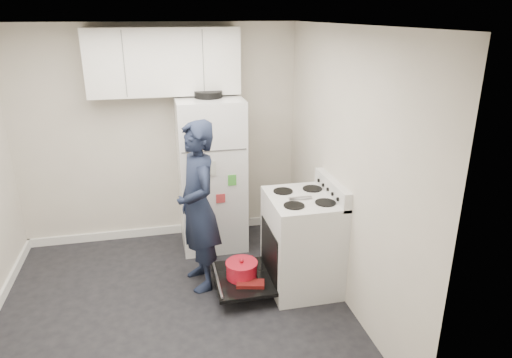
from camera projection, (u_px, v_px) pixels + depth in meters
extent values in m
cube|color=black|center=(174.00, 310.00, 4.23)|extent=(3.20, 3.20, 0.01)
cube|color=white|center=(153.00, 25.00, 3.37)|extent=(3.20, 3.20, 0.01)
cube|color=beige|center=(160.00, 136.00, 5.26)|extent=(3.20, 0.01, 2.50)
cube|color=beige|center=(176.00, 291.00, 2.33)|extent=(3.20, 0.01, 2.50)
cube|color=beige|center=(344.00, 170.00, 4.13)|extent=(0.01, 3.20, 2.50)
cube|color=white|center=(167.00, 230.00, 5.66)|extent=(3.20, 0.03, 0.10)
cube|color=silver|center=(302.00, 243.00, 4.47)|extent=(0.65, 0.76, 0.92)
cube|color=black|center=(295.00, 250.00, 4.47)|extent=(0.53, 0.60, 0.52)
cube|color=orange|center=(321.00, 247.00, 4.53)|extent=(0.02, 0.56, 0.46)
cylinder|color=black|center=(299.00, 265.00, 4.55)|extent=(0.34, 0.34, 0.02)
cube|color=silver|center=(332.00, 189.00, 4.34)|extent=(0.08, 0.76, 0.18)
cube|color=silver|center=(303.00, 199.00, 4.31)|extent=(0.65, 0.76, 0.03)
cube|color=#B2B2B7|center=(300.00, 198.00, 4.24)|extent=(0.22, 0.03, 0.01)
cube|color=black|center=(242.00, 279.00, 4.45)|extent=(0.55, 0.70, 0.03)
cylinder|color=#B2B2B7|center=(217.00, 278.00, 4.39)|extent=(0.02, 0.66, 0.02)
cylinder|color=red|center=(242.00, 270.00, 4.43)|extent=(0.30, 0.30, 0.14)
cylinder|color=red|center=(242.00, 263.00, 4.40)|extent=(0.31, 0.31, 0.02)
sphere|color=red|center=(242.00, 261.00, 4.39)|extent=(0.04, 0.04, 0.04)
cube|color=#9C1211|center=(251.00, 284.00, 4.30)|extent=(0.28, 0.19, 0.04)
cube|color=#9C1211|center=(242.00, 261.00, 4.69)|extent=(0.26, 0.13, 0.04)
cube|color=white|center=(211.00, 174.00, 5.18)|extent=(0.72, 0.70, 1.73)
cube|color=#4C4C4C|center=(214.00, 151.00, 4.73)|extent=(0.68, 0.01, 0.01)
cube|color=#B2B2B7|center=(187.00, 142.00, 4.62)|extent=(0.03, 0.03, 0.20)
cube|color=#B2B2B7|center=(189.00, 181.00, 4.76)|extent=(0.03, 0.03, 0.55)
cylinder|color=black|center=(208.00, 94.00, 4.87)|extent=(0.30, 0.30, 0.07)
cube|color=#BC3538|center=(221.00, 198.00, 4.92)|extent=(0.10, 0.01, 0.10)
cube|color=green|center=(232.00, 180.00, 4.88)|extent=(0.09, 0.01, 0.12)
cube|color=gold|center=(200.00, 148.00, 4.68)|extent=(0.06, 0.01, 0.06)
cube|color=beige|center=(210.00, 169.00, 4.78)|extent=(0.12, 0.01, 0.16)
cube|color=silver|center=(164.00, 62.00, 4.83)|extent=(1.60, 0.33, 0.70)
imported|color=#171E33|center=(198.00, 207.00, 4.36)|extent=(0.51, 0.68, 1.68)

